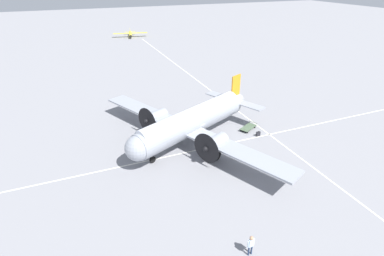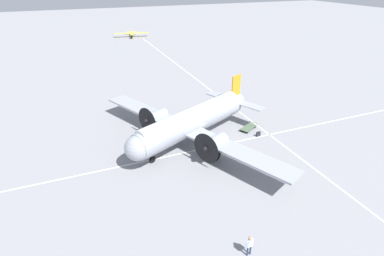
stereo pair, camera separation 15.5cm
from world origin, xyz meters
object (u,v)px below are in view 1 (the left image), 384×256
object	(u,v)px
suitcase_near_door	(258,134)
light_aircraft_distant	(130,34)
airliner_main	(189,122)
baggage_cart	(248,127)
crew_foreground	(251,244)

from	to	relation	value
suitcase_near_door	light_aircraft_distant	distance (m)	65.62
airliner_main	baggage_cart	world-z (taller)	airliner_main
airliner_main	light_aircraft_distant	world-z (taller)	airliner_main
light_aircraft_distant	crew_foreground	bearing A→B (deg)	4.17
crew_foreground	baggage_cart	world-z (taller)	crew_foreground
baggage_cart	light_aircraft_distant	world-z (taller)	light_aircraft_distant
crew_foreground	baggage_cart	distance (m)	18.36
crew_foreground	suitcase_near_door	size ratio (longest dim) A/B	2.71
airliner_main	suitcase_near_door	world-z (taller)	airliner_main
suitcase_near_door	baggage_cart	bearing A→B (deg)	94.92
airliner_main	baggage_cart	xyz separation A→B (m)	(7.79, 0.30, -2.26)
crew_foreground	baggage_cart	bearing A→B (deg)	53.40
airliner_main	crew_foreground	size ratio (longest dim) A/B	14.70
airliner_main	light_aircraft_distant	size ratio (longest dim) A/B	2.45
suitcase_near_door	baggage_cart	size ratio (longest dim) A/B	0.24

